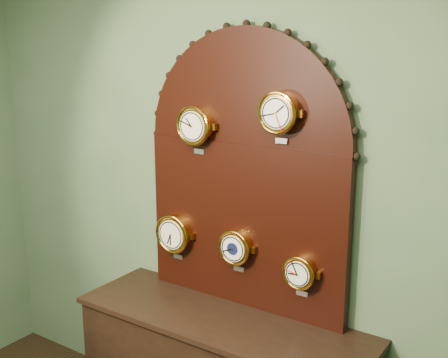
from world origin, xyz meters
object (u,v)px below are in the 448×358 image
Objects in this scene: display_board at (245,163)px; tide_clock at (300,272)px; roman_clock at (195,126)px; barometer at (236,247)px; hygrometer at (174,234)px; arabic_clock at (279,113)px.

display_board reaches higher than tide_clock.
display_board is 5.70× the size of roman_clock.
display_board is at bearing 170.03° from tide_clock.
barometer is (0.26, 0.00, -0.64)m from roman_clock.
roman_clock is at bearing -166.50° from display_board.
hygrometer is (-0.16, -0.00, -0.64)m from roman_clock.
arabic_clock reaches higher than barometer.
roman_clock is at bearing -179.92° from barometer.
display_board is 6.64× the size of tide_clock.
roman_clock is at bearing 0.14° from hygrometer.
hygrometer is at bearing -179.90° from tide_clock.
arabic_clock is at bearing 0.02° from roman_clock.
barometer is 0.39m from tide_clock.
arabic_clock is at bearing -0.05° from barometer.
barometer is at bearing -101.87° from display_board.
arabic_clock is 1.00m from hygrometer.
arabic_clock is 0.93× the size of hygrometer.
display_board is 0.63m from tide_clock.
display_board reaches higher than hygrometer.
barometer is at bearing -179.89° from tide_clock.
display_board is 5.82× the size of arabic_clock.
roman_clock is at bearing -179.98° from arabic_clock.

